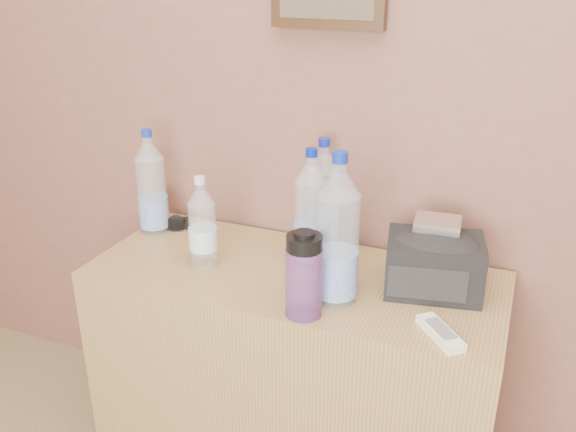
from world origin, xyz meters
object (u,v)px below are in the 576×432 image
(pet_small, at_px, (202,227))
(nalgene_bottle, at_px, (304,275))
(pet_large_a, at_px, (152,187))
(pet_large_b, at_px, (311,213))
(pet_large_c, at_px, (323,202))
(toiletry_bag, at_px, (434,262))
(sunglasses, at_px, (166,223))
(dresser, at_px, (294,377))
(foil_packet, at_px, (438,223))
(pet_large_d, at_px, (337,237))
(ac_remote, at_px, (440,333))

(pet_small, relative_size, nalgene_bottle, 1.19)
(pet_large_a, relative_size, nalgene_bottle, 1.49)
(pet_large_b, height_order, pet_large_c, pet_large_c)
(pet_large_b, height_order, toiletry_bag, pet_large_b)
(pet_large_b, bearing_deg, sunglasses, 176.16)
(dresser, relative_size, foil_packet, 9.88)
(pet_large_c, bearing_deg, pet_large_d, -63.72)
(dresser, height_order, pet_large_d, pet_large_d)
(nalgene_bottle, xyz_separation_m, toiletry_bag, (0.26, 0.23, -0.02))
(pet_large_b, height_order, foil_packet, pet_large_b)
(dresser, relative_size, pet_large_b, 3.39)
(pet_large_c, bearing_deg, pet_small, -142.05)
(pet_large_d, bearing_deg, foil_packet, 38.13)
(pet_large_a, bearing_deg, pet_small, -29.39)
(pet_large_a, bearing_deg, toiletry_bag, -3.22)
(pet_large_a, height_order, nalgene_bottle, pet_large_a)
(pet_large_b, xyz_separation_m, pet_large_c, (0.01, 0.08, 0.00))
(pet_large_b, relative_size, toiletry_bag, 1.39)
(pet_large_d, bearing_deg, ac_remote, -14.44)
(pet_large_d, xyz_separation_m, sunglasses, (-0.61, 0.20, -0.15))
(ac_remote, bearing_deg, toiletry_bag, 154.42)
(dresser, bearing_deg, pet_large_c, 82.71)
(pet_large_b, relative_size, foil_packet, 2.91)
(ac_remote, xyz_separation_m, toiletry_bag, (-0.05, 0.20, 0.07))
(pet_large_a, distance_m, pet_large_d, 0.66)
(pet_small, bearing_deg, pet_large_a, 150.61)
(nalgene_bottle, bearing_deg, toiletry_bag, 41.43)
(dresser, height_order, ac_remote, ac_remote)
(dresser, distance_m, pet_large_d, 0.53)
(pet_large_d, height_order, foil_packet, pet_large_d)
(pet_small, bearing_deg, sunglasses, 144.68)
(dresser, bearing_deg, ac_remote, -20.53)
(ac_remote, distance_m, toiletry_bag, 0.22)
(pet_large_d, distance_m, nalgene_bottle, 0.12)
(sunglasses, bearing_deg, foil_packet, -27.37)
(pet_large_a, distance_m, ac_remote, 0.94)
(pet_large_b, bearing_deg, dresser, -99.99)
(dresser, height_order, sunglasses, sunglasses)
(nalgene_bottle, bearing_deg, pet_large_c, 102.26)
(pet_large_b, height_order, nalgene_bottle, pet_large_b)
(pet_large_d, xyz_separation_m, toiletry_bag, (0.21, 0.13, -0.09))
(dresser, bearing_deg, nalgene_bottle, -62.18)
(pet_large_b, xyz_separation_m, toiletry_bag, (0.34, -0.03, -0.06))
(dresser, xyz_separation_m, ac_remote, (0.40, -0.15, 0.35))
(pet_large_d, bearing_deg, toiletry_bag, 32.15)
(foil_packet, bearing_deg, toiletry_bag, -80.44)
(pet_large_b, relative_size, pet_small, 1.28)
(dresser, distance_m, ac_remote, 0.55)
(ac_remote, bearing_deg, pet_small, -139.99)
(pet_large_d, xyz_separation_m, pet_small, (-0.38, 0.04, -0.05))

